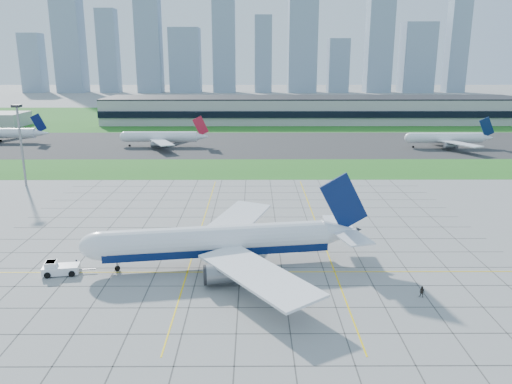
# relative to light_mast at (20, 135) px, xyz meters

# --- Properties ---
(ground) EXTENTS (1400.00, 1400.00, 0.00)m
(ground) POSITION_rel_light_mast_xyz_m (70.00, -65.00, -16.18)
(ground) COLOR #989993
(ground) RESTS_ON ground
(grass_median) EXTENTS (700.00, 35.00, 0.04)m
(grass_median) POSITION_rel_light_mast_xyz_m (70.00, 25.00, -16.16)
(grass_median) COLOR #24621C
(grass_median) RESTS_ON ground
(asphalt_taxiway) EXTENTS (700.00, 75.00, 0.04)m
(asphalt_taxiway) POSITION_rel_light_mast_xyz_m (70.00, 80.00, -16.15)
(asphalt_taxiway) COLOR #383838
(asphalt_taxiway) RESTS_ON ground
(grass_far) EXTENTS (700.00, 145.00, 0.04)m
(grass_far) POSITION_rel_light_mast_xyz_m (70.00, 190.00, -16.16)
(grass_far) COLOR #24621C
(grass_far) RESTS_ON ground
(apron_markings) EXTENTS (120.00, 130.00, 0.03)m
(apron_markings) POSITION_rel_light_mast_xyz_m (70.43, -53.91, -16.17)
(apron_markings) COLOR #474744
(apron_markings) RESTS_ON ground
(terminal) EXTENTS (260.00, 43.00, 15.80)m
(terminal) POSITION_rel_light_mast_xyz_m (110.00, 164.87, -8.29)
(terminal) COLOR #B7B7B2
(terminal) RESTS_ON ground
(light_mast) EXTENTS (2.50, 2.50, 25.60)m
(light_mast) POSITION_rel_light_mast_xyz_m (0.00, 0.00, 0.00)
(light_mast) COLOR gray
(light_mast) RESTS_ON ground
(city_skyline) EXTENTS (523.00, 32.40, 160.00)m
(city_skyline) POSITION_rel_light_mast_xyz_m (61.29, 455.00, 42.91)
(city_skyline) COLOR #8398AC
(city_skyline) RESTS_ON ground
(airliner) EXTENTS (56.11, 56.46, 17.73)m
(airliner) POSITION_rel_light_mast_xyz_m (65.90, -63.45, -11.33)
(airliner) COLOR white
(airliner) RESTS_ON ground
(pushback_tug) EXTENTS (9.64, 4.13, 2.65)m
(pushback_tug) POSITION_rel_light_mast_xyz_m (36.13, -67.82, -15.00)
(pushback_tug) COLOR white
(pushback_tug) RESTS_ON ground
(crew_near) EXTENTS (0.83, 0.83, 1.94)m
(crew_near) POSITION_rel_light_mast_xyz_m (38.61, -65.48, -15.21)
(crew_near) COLOR black
(crew_near) RESTS_ON ground
(crew_far) EXTENTS (1.21, 1.20, 1.97)m
(crew_far) POSITION_rel_light_mast_xyz_m (101.13, -77.44, -15.20)
(crew_far) COLOR black
(crew_far) RESTS_ON ground
(distant_jet_1) EXTENTS (38.60, 42.66, 14.08)m
(distant_jet_1) POSITION_rel_light_mast_xyz_m (30.53, 73.56, -11.70)
(distant_jet_1) COLOR white
(distant_jet_1) RESTS_ON ground
(distant_jet_2) EXTENTS (38.07, 42.66, 14.08)m
(distant_jet_2) POSITION_rel_light_mast_xyz_m (160.22, 69.47, -11.70)
(distant_jet_2) COLOR white
(distant_jet_2) RESTS_ON ground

